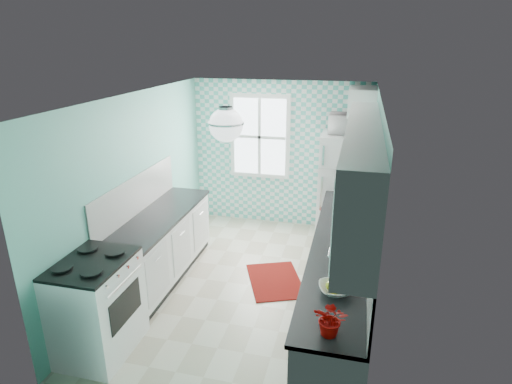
% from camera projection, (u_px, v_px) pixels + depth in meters
% --- Properties ---
extents(floor, '(3.00, 4.40, 0.02)m').
position_uv_depth(floor, '(248.00, 286.00, 5.76)').
color(floor, beige).
rests_on(floor, ground).
extents(ceiling, '(3.00, 4.40, 0.02)m').
position_uv_depth(ceiling, '(247.00, 96.00, 4.91)').
color(ceiling, white).
rests_on(ceiling, wall_back).
extents(wall_back, '(3.00, 0.02, 2.50)m').
position_uv_depth(wall_back, '(280.00, 154.00, 7.36)').
color(wall_back, '#67BAAB').
rests_on(wall_back, floor).
extents(wall_front, '(3.00, 0.02, 2.50)m').
position_uv_depth(wall_front, '(175.00, 295.00, 3.32)').
color(wall_front, '#67BAAB').
rests_on(wall_front, floor).
extents(wall_left, '(0.02, 4.40, 2.50)m').
position_uv_depth(wall_left, '(138.00, 189.00, 5.68)').
color(wall_left, '#67BAAB').
rests_on(wall_left, floor).
extents(wall_right, '(0.02, 4.40, 2.50)m').
position_uv_depth(wall_right, '(372.00, 209.00, 5.00)').
color(wall_right, '#67BAAB').
rests_on(wall_right, floor).
extents(accent_wall, '(3.00, 0.01, 2.50)m').
position_uv_depth(accent_wall, '(280.00, 155.00, 7.34)').
color(accent_wall, '#54BEB0').
rests_on(accent_wall, wall_back).
extents(window, '(1.04, 0.05, 1.44)m').
position_uv_depth(window, '(260.00, 137.00, 7.29)').
color(window, white).
rests_on(window, wall_back).
extents(backsplash_right, '(0.02, 3.60, 0.51)m').
position_uv_depth(backsplash_right, '(370.00, 227.00, 4.66)').
color(backsplash_right, white).
rests_on(backsplash_right, wall_right).
extents(backsplash_left, '(0.02, 2.15, 0.51)m').
position_uv_depth(backsplash_left, '(137.00, 195.00, 5.62)').
color(backsplash_left, white).
rests_on(backsplash_left, wall_left).
extents(upper_cabinets_right, '(0.33, 3.20, 0.90)m').
position_uv_depth(upper_cabinets_right, '(361.00, 169.00, 4.27)').
color(upper_cabinets_right, silver).
rests_on(upper_cabinets_right, wall_right).
extents(upper_cabinet_fridge, '(0.40, 0.74, 0.40)m').
position_uv_depth(upper_cabinet_fridge, '(362.00, 101.00, 6.38)').
color(upper_cabinet_fridge, silver).
rests_on(upper_cabinet_fridge, wall_right).
extents(ceiling_light, '(0.34, 0.34, 0.35)m').
position_uv_depth(ceiling_light, '(226.00, 125.00, 4.24)').
color(ceiling_light, silver).
rests_on(ceiling_light, ceiling).
extents(base_cabinets_right, '(0.60, 3.60, 0.90)m').
position_uv_depth(base_cabinets_right, '(339.00, 283.00, 4.97)').
color(base_cabinets_right, white).
rests_on(base_cabinets_right, floor).
extents(countertop_right, '(0.63, 3.60, 0.04)m').
position_uv_depth(countertop_right, '(340.00, 246.00, 4.82)').
color(countertop_right, black).
rests_on(countertop_right, base_cabinets_right).
extents(base_cabinets_left, '(0.60, 2.15, 0.90)m').
position_uv_depth(base_cabinets_left, '(161.00, 248.00, 5.81)').
color(base_cabinets_left, white).
rests_on(base_cabinets_left, floor).
extents(countertop_left, '(0.63, 2.15, 0.04)m').
position_uv_depth(countertop_left, '(159.00, 216.00, 5.65)').
color(countertop_left, black).
rests_on(countertop_left, base_cabinets_left).
extents(fridge, '(0.76, 0.76, 1.75)m').
position_uv_depth(fridge, '(343.00, 187.00, 6.87)').
color(fridge, white).
rests_on(fridge, floor).
extents(stove, '(0.69, 0.86, 1.04)m').
position_uv_depth(stove, '(96.00, 305.00, 4.40)').
color(stove, white).
rests_on(stove, floor).
extents(sink, '(0.51, 0.43, 0.53)m').
position_uv_depth(sink, '(346.00, 209.00, 5.85)').
color(sink, silver).
rests_on(sink, countertop_right).
extents(rug, '(0.99, 1.15, 0.02)m').
position_uv_depth(rug, '(275.00, 281.00, 5.85)').
color(rug, maroon).
rests_on(rug, floor).
extents(dish_towel, '(0.07, 0.27, 0.41)m').
position_uv_depth(dish_towel, '(319.00, 247.00, 5.75)').
color(dish_towel, '#4EAF96').
rests_on(dish_towel, base_cabinets_right).
extents(fruit_bowl, '(0.37, 0.37, 0.08)m').
position_uv_depth(fruit_bowl, '(336.00, 289.00, 3.89)').
color(fruit_bowl, white).
rests_on(fruit_bowl, countertop_right).
extents(potted_plant, '(0.29, 0.26, 0.29)m').
position_uv_depth(potted_plant, '(331.00, 319.00, 3.30)').
color(potted_plant, red).
rests_on(potted_plant, countertop_right).
extents(soap_bottle, '(0.10, 0.10, 0.18)m').
position_uv_depth(soap_bottle, '(350.00, 200.00, 5.90)').
color(soap_bottle, '#A9C4C9').
rests_on(soap_bottle, countertop_right).
extents(microwave, '(0.57, 0.40, 0.31)m').
position_uv_depth(microwave, '(348.00, 124.00, 6.52)').
color(microwave, white).
rests_on(microwave, fridge).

